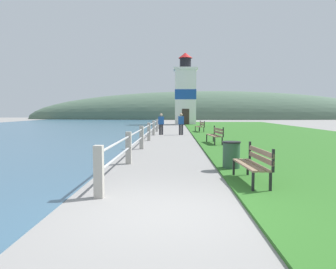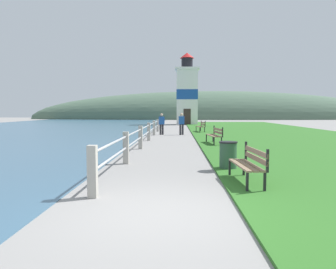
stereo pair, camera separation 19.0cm
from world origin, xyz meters
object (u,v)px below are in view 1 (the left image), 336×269
object	(u,v)px
park_bench_near	(254,162)
lighthouse	(185,93)
park_bench_far	(201,126)
trash_bin	(231,156)
person_by_railing	(161,123)
person_strolling	(181,123)
park_bench_midway	(216,134)

from	to	relation	value
park_bench_near	lighthouse	world-z (taller)	lighthouse
park_bench_near	park_bench_far	bearing A→B (deg)	-93.95
park_bench_near	lighthouse	size ratio (longest dim) A/B	0.19
lighthouse	trash_bin	distance (m)	32.77
person_by_railing	person_strolling	bearing A→B (deg)	-113.02
park_bench_near	person_strolling	xyz separation A→B (m)	(-1.41, 16.03, 0.32)
park_bench_far	person_strolling	xyz separation A→B (m)	(-1.63, -2.79, 0.32)
lighthouse	person_by_railing	distance (m)	18.79
park_bench_far	person_by_railing	world-z (taller)	person_by_railing
trash_bin	park_bench_near	bearing A→B (deg)	-84.00
lighthouse	trash_bin	bearing A→B (deg)	-89.43
park_bench_midway	lighthouse	size ratio (longest dim) A/B	0.22
park_bench_midway	person_strolling	distance (m)	7.00
lighthouse	trash_bin	size ratio (longest dim) A/B	10.85
park_bench_near	person_by_railing	bearing A→B (deg)	-83.21
park_bench_far	lighthouse	size ratio (longest dim) A/B	0.19
park_bench_midway	person_by_railing	size ratio (longest dim) A/B	1.28
park_bench_far	person_strolling	bearing A→B (deg)	52.63
park_bench_far	trash_bin	world-z (taller)	park_bench_far
park_bench_midway	trash_bin	size ratio (longest dim) A/B	2.36
trash_bin	lighthouse	bearing A→B (deg)	90.57
park_bench_near	park_bench_midway	size ratio (longest dim) A/B	0.90
park_bench_near	park_bench_midway	bearing A→B (deg)	-94.86
park_bench_near	person_by_railing	world-z (taller)	person_by_railing
park_bench_midway	park_bench_far	distance (m)	9.58
park_bench_midway	lighthouse	bearing A→B (deg)	-94.60
trash_bin	park_bench_far	bearing A→B (deg)	88.58
park_bench_far	lighthouse	xyz separation A→B (m)	(-0.74, 15.68, 3.46)
park_bench_midway	park_bench_near	bearing A→B (deg)	82.05
park_bench_midway	park_bench_far	xyz separation A→B (m)	(-0.04, 9.58, -0.00)
person_strolling	trash_bin	bearing A→B (deg)	175.54
park_bench_midway	lighthouse	distance (m)	25.51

